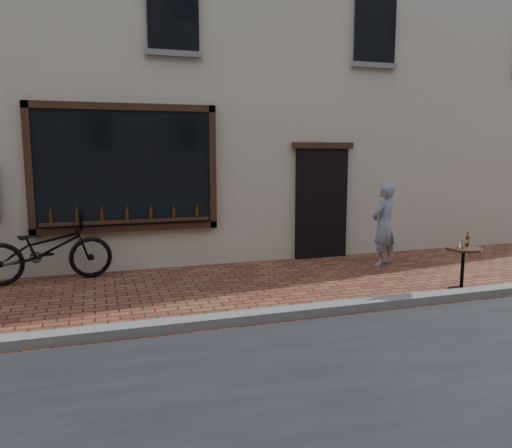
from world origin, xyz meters
name	(u,v)px	position (x,y,z in m)	size (l,w,h in m)	color
ground	(301,321)	(0.00, 0.00, 0.00)	(90.00, 90.00, 0.00)	#5B291D
kerb	(295,312)	(0.00, 0.20, 0.06)	(90.00, 0.25, 0.12)	slate
shop_building	(196,29)	(0.00, 6.50, 5.00)	(28.00, 6.20, 10.00)	#C1B598
cargo_bicycle	(44,249)	(-3.27, 3.11, 0.56)	(2.46, 0.95, 1.17)	black
bistro_table	(463,260)	(2.92, 0.52, 0.49)	(0.54, 0.54, 0.92)	black
pedestrian	(384,225)	(2.72, 2.44, 0.78)	(0.57, 0.37, 1.56)	slate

